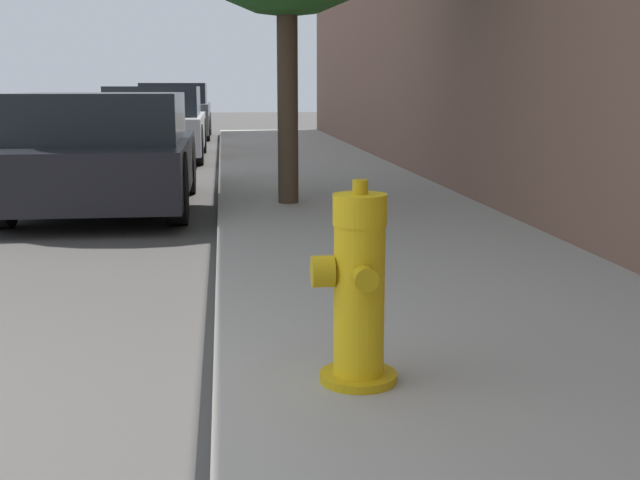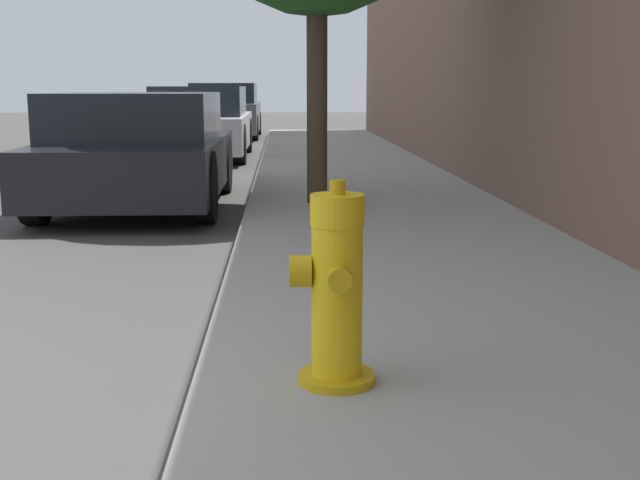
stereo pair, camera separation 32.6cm
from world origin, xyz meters
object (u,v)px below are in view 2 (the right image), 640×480
object	(u,v)px
fire_hydrant	(336,292)
parked_car_near	(139,151)
parked_car_mid	(202,123)
parked_car_far	(225,111)

from	to	relation	value
fire_hydrant	parked_car_near	distance (m)	6.18
fire_hydrant	parked_car_mid	bearing A→B (deg)	98.16
parked_car_near	fire_hydrant	bearing A→B (deg)	-72.94
parked_car_near	parked_car_far	size ratio (longest dim) A/B	0.93
parked_car_near	parked_car_mid	xyz separation A→B (m)	(0.07, 6.25, 0.03)
fire_hydrant	parked_car_near	bearing A→B (deg)	107.06
parked_car_mid	parked_car_far	world-z (taller)	parked_car_far
fire_hydrant	parked_car_far	xyz separation A→B (m)	(-1.74, 18.38, 0.17)
parked_car_near	parked_car_far	world-z (taller)	parked_car_far
fire_hydrant	parked_car_mid	xyz separation A→B (m)	(-1.74, 12.16, 0.13)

